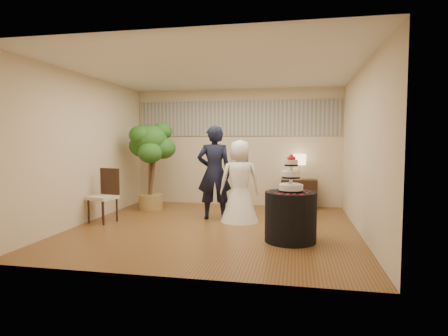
% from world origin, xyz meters
% --- Properties ---
extents(floor, '(5.00, 5.00, 0.00)m').
position_xyz_m(floor, '(0.00, 0.00, 0.00)').
color(floor, brown).
rests_on(floor, ground).
extents(ceiling, '(5.00, 5.00, 0.00)m').
position_xyz_m(ceiling, '(0.00, 0.00, 2.80)').
color(ceiling, white).
rests_on(ceiling, wall_back).
extents(wall_back, '(5.00, 0.06, 2.80)m').
position_xyz_m(wall_back, '(0.00, 2.50, 1.40)').
color(wall_back, beige).
rests_on(wall_back, ground).
extents(wall_front, '(5.00, 0.06, 2.80)m').
position_xyz_m(wall_front, '(0.00, -2.50, 1.40)').
color(wall_front, beige).
rests_on(wall_front, ground).
extents(wall_left, '(0.06, 5.00, 2.80)m').
position_xyz_m(wall_left, '(-2.50, 0.00, 1.40)').
color(wall_left, beige).
rests_on(wall_left, ground).
extents(wall_right, '(0.06, 5.00, 2.80)m').
position_xyz_m(wall_right, '(2.50, 0.00, 1.40)').
color(wall_right, beige).
rests_on(wall_right, ground).
extents(mural_border, '(4.90, 0.02, 0.85)m').
position_xyz_m(mural_border, '(0.00, 2.48, 2.10)').
color(mural_border, '#A09D93').
rests_on(mural_border, wall_back).
extents(groom, '(0.75, 0.56, 1.86)m').
position_xyz_m(groom, '(-0.16, 0.73, 0.93)').
color(groom, black).
rests_on(groom, floor).
extents(bride, '(0.95, 0.93, 1.58)m').
position_xyz_m(bride, '(0.37, 0.60, 0.79)').
color(bride, white).
rests_on(bride, floor).
extents(cake_table, '(0.86, 0.86, 0.78)m').
position_xyz_m(cake_table, '(1.36, -0.68, 0.39)').
color(cake_table, black).
rests_on(cake_table, floor).
extents(wedding_cake, '(0.38, 0.38, 0.58)m').
position_xyz_m(wedding_cake, '(1.36, -0.68, 1.07)').
color(wedding_cake, white).
rests_on(wedding_cake, cake_table).
extents(console, '(0.82, 0.38, 0.68)m').
position_xyz_m(console, '(1.51, 2.23, 0.34)').
color(console, black).
rests_on(console, floor).
extents(table_lamp, '(0.29, 0.29, 0.58)m').
position_xyz_m(table_lamp, '(1.51, 2.23, 0.97)').
color(table_lamp, '#D3BE8B').
rests_on(table_lamp, console).
extents(ficus_tree, '(1.18, 1.18, 2.02)m').
position_xyz_m(ficus_tree, '(-1.81, 1.47, 1.01)').
color(ficus_tree, '#295F1E').
rests_on(ficus_tree, floor).
extents(side_chair, '(0.58, 0.59, 1.03)m').
position_xyz_m(side_chair, '(-2.19, 0.01, 0.51)').
color(side_chair, black).
rests_on(side_chair, floor).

